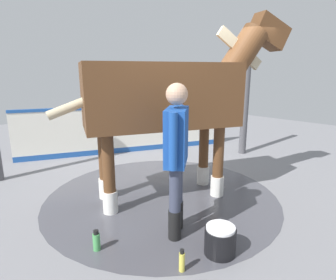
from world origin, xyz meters
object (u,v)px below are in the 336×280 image
object	(u,v)px
wash_bucket	(220,240)
bottle_spray	(97,241)
handler	(176,150)
bottle_shampoo	(182,261)
horse	(170,96)

from	to	relation	value
wash_bucket	bottle_spray	xyz separation A→B (m)	(-0.89, 0.96, -0.05)
handler	bottle_shampoo	distance (m)	1.13
handler	bottle_shampoo	bearing A→B (deg)	101.77
wash_bucket	bottle_shampoo	xyz separation A→B (m)	(-0.48, 0.10, -0.05)
wash_bucket	horse	bearing A→B (deg)	65.19
bottle_shampoo	bottle_spray	world-z (taller)	bottle_shampoo
bottle_shampoo	bottle_spray	distance (m)	0.96
wash_bucket	handler	bearing A→B (deg)	94.73
horse	wash_bucket	size ratio (longest dim) A/B	10.14
handler	wash_bucket	xyz separation A→B (m)	(0.05, -0.60, -0.87)
handler	bottle_spray	xyz separation A→B (m)	(-0.85, 0.36, -0.92)
horse	handler	xyz separation A→B (m)	(-0.69, -0.79, -0.50)
wash_bucket	bottle_spray	world-z (taller)	wash_bucket
horse	bottle_spray	world-z (taller)	horse
handler	bottle_spray	size ratio (longest dim) A/B	7.54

